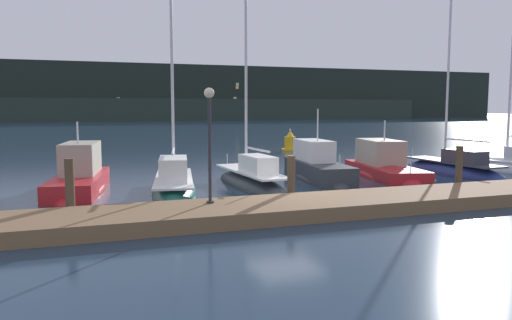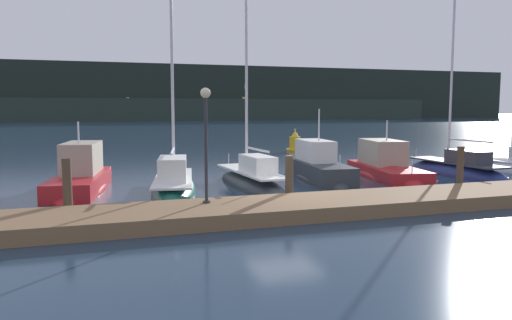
{
  "view_description": "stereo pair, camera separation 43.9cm",
  "coord_description": "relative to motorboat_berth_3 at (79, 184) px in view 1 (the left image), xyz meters",
  "views": [
    {
      "loc": [
        -6.98,
        -16.47,
        3.44
      ],
      "look_at": [
        0.0,
        3.35,
        1.2
      ],
      "focal_mm": 35.0,
      "sensor_mm": 36.0,
      "label": 1
    },
    {
      "loc": [
        -6.56,
        -16.61,
        3.44
      ],
      "look_at": [
        0.0,
        3.35,
        1.2
      ],
      "focal_mm": 35.0,
      "sensor_mm": 36.0,
      "label": 2
    }
  ],
  "objects": [
    {
      "name": "mooring_pile_3",
      "position": [
        14.45,
        -5.22,
        0.6
      ],
      "size": [
        0.28,
        0.28,
        1.88
      ],
      "primitive_type": "cylinder",
      "color": "#4C3D2D",
      "rests_on": "ground"
    },
    {
      "name": "mooring_pile_2",
      "position": [
        7.1,
        -5.22,
        0.52
      ],
      "size": [
        0.28,
        0.28,
        1.73
      ],
      "primitive_type": "cylinder",
      "color": "#4C3D2D",
      "rests_on": "ground"
    },
    {
      "name": "sailboat_berth_8",
      "position": [
        18.19,
        -0.59,
        -0.19
      ],
      "size": [
        1.96,
        6.88,
        10.99
      ],
      "color": "navy",
      "rests_on": "ground"
    },
    {
      "name": "dock",
      "position": [
        7.1,
        -6.87,
        -0.12
      ],
      "size": [
        37.19,
        2.8,
        0.45
      ],
      "primitive_type": "cube",
      "color": "brown",
      "rests_on": "ground"
    },
    {
      "name": "sailboat_berth_4",
      "position": [
        3.6,
        -1.38,
        -0.18
      ],
      "size": [
        3.0,
        7.09,
        8.92
      ],
      "color": "#195647",
      "rests_on": "ground"
    },
    {
      "name": "motorboat_berth_6",
      "position": [
        10.72,
        0.0,
        -0.01
      ],
      "size": [
        2.47,
        6.36,
        3.91
      ],
      "color": "#2D3338",
      "rests_on": "ground"
    },
    {
      "name": "dock_lamppost",
      "position": [
        3.87,
        -6.32,
        2.53
      ],
      "size": [
        0.32,
        0.32,
        3.58
      ],
      "color": "#2D2D33",
      "rests_on": "dock"
    },
    {
      "name": "motorboat_berth_3",
      "position": [
        0.0,
        0.0,
        0.0
      ],
      "size": [
        2.93,
        6.63,
        3.42
      ],
      "color": "red",
      "rests_on": "ground"
    },
    {
      "name": "mooring_pile_1",
      "position": [
        -0.25,
        -5.22,
        0.6
      ],
      "size": [
        0.28,
        0.28,
        1.88
      ],
      "primitive_type": "cylinder",
      "color": "#4C3D2D",
      "rests_on": "ground"
    },
    {
      "name": "hillside_backdrop",
      "position": [
        8.72,
        115.87,
        6.4
      ],
      "size": [
        240.0,
        23.0,
        14.6
      ],
      "color": "#1E2823",
      "rests_on": "ground"
    },
    {
      "name": "sailboat_berth_5",
      "position": [
        7.04,
        -1.05,
        -0.15
      ],
      "size": [
        1.96,
        6.75,
        10.27
      ],
      "color": "#2D3338",
      "rests_on": "ground"
    },
    {
      "name": "channel_buoy",
      "position": [
        15.77,
        15.02,
        0.28
      ],
      "size": [
        1.33,
        1.33,
        1.73
      ],
      "color": "gold",
      "rests_on": "ground"
    },
    {
      "name": "motorboat_berth_7",
      "position": [
        14.34,
        -0.12,
        -0.08
      ],
      "size": [
        3.51,
        7.06,
        3.44
      ],
      "color": "red",
      "rests_on": "ground"
    },
    {
      "name": "ground_plane",
      "position": [
        7.1,
        -4.82,
        -0.34
      ],
      "size": [
        400.0,
        400.0,
        0.0
      ],
      "primitive_type": "plane",
      "color": "#1E3347"
    }
  ]
}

